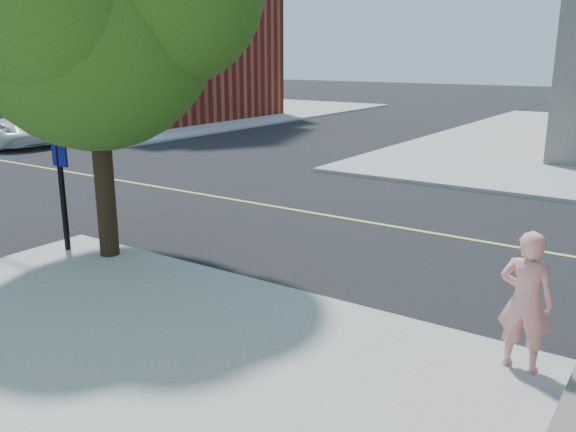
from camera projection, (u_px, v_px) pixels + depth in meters
The scene contains 4 objects.
ground at pixel (114, 249), 11.85m from camera, with size 140.00×140.00×0.00m, color black.
road_ew at pixel (253, 203), 15.44m from camera, with size 140.00×9.00×0.01m, color black.
sidewalk_nw at pixel (138, 109), 41.49m from camera, with size 26.00×25.00×0.12m, color #A2A29F.
man_on_phone at pixel (526, 301), 6.91m from camera, with size 0.61×0.40×1.68m, color pink.
Camera 1 is at (9.16, -7.41, 3.69)m, focal length 37.64 mm.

